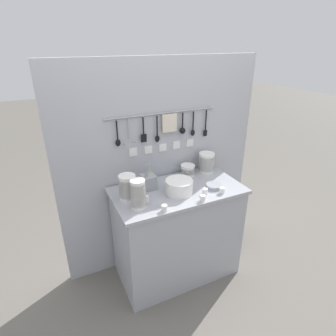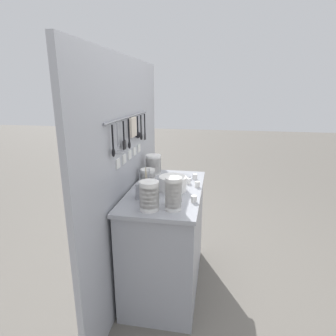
% 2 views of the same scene
% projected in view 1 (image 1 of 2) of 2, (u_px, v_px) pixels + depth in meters
% --- Properties ---
extents(ground_plane, '(20.00, 20.00, 0.00)m').
position_uv_depth(ground_plane, '(176.00, 270.00, 2.77)').
color(ground_plane, '#666059').
extents(counter, '(1.11, 0.59, 0.91)m').
position_uv_depth(counter, '(177.00, 232.00, 2.58)').
color(counter, '#9EA0A8').
rests_on(counter, ground).
extents(back_wall, '(1.91, 0.11, 1.95)m').
position_uv_depth(back_wall, '(162.00, 167.00, 2.62)').
color(back_wall, '#A8AAB2').
rests_on(back_wall, ground).
extents(bowl_stack_back_corner, '(0.15, 0.15, 0.19)m').
position_uv_depth(bowl_stack_back_corner, '(206.00, 162.00, 2.67)').
color(bowl_stack_back_corner, white).
rests_on(bowl_stack_back_corner, counter).
extents(bowl_stack_nested_right, '(0.13, 0.13, 0.10)m').
position_uv_depth(bowl_stack_nested_right, '(188.00, 170.00, 2.62)').
color(bowl_stack_nested_right, white).
rests_on(bowl_stack_nested_right, counter).
extents(bowl_stack_wide_centre, '(0.13, 0.13, 0.20)m').
position_uv_depth(bowl_stack_wide_centre, '(128.00, 187.00, 2.21)').
color(bowl_stack_wide_centre, white).
rests_on(bowl_stack_wide_centre, counter).
extents(bowl_stack_short_front, '(0.11, 0.11, 0.23)m').
position_uv_depth(bowl_stack_short_front, '(138.00, 194.00, 2.08)').
color(bowl_stack_short_front, white).
rests_on(bowl_stack_short_front, counter).
extents(plate_stack, '(0.23, 0.23, 0.12)m').
position_uv_depth(plate_stack, '(179.00, 187.00, 2.31)').
color(plate_stack, white).
rests_on(plate_stack, counter).
extents(steel_mixing_bowl, '(0.14, 0.14, 0.03)m').
position_uv_depth(steel_mixing_bowl, '(214.00, 186.00, 2.41)').
color(steel_mixing_bowl, '#93969E').
rests_on(steel_mixing_bowl, counter).
extents(cutlery_caddy, '(0.12, 0.12, 0.24)m').
position_uv_depth(cutlery_caddy, '(148.00, 182.00, 2.37)').
color(cutlery_caddy, '#93969E').
rests_on(cutlery_caddy, counter).
extents(cup_by_caddy, '(0.04, 0.04, 0.05)m').
position_uv_depth(cup_by_caddy, '(146.00, 199.00, 2.19)').
color(cup_by_caddy, white).
rests_on(cup_by_caddy, counter).
extents(cup_front_right, '(0.04, 0.04, 0.05)m').
position_uv_depth(cup_front_right, '(203.00, 198.00, 2.21)').
color(cup_front_right, white).
rests_on(cup_front_right, counter).
extents(cup_back_right, '(0.04, 0.04, 0.05)m').
position_uv_depth(cup_back_right, '(222.00, 190.00, 2.32)').
color(cup_back_right, white).
rests_on(cup_back_right, counter).
extents(cup_mid_row, '(0.04, 0.04, 0.05)m').
position_uv_depth(cup_mid_row, '(205.00, 191.00, 2.30)').
color(cup_mid_row, white).
rests_on(cup_mid_row, counter).
extents(cup_beside_plates, '(0.04, 0.04, 0.05)m').
position_uv_depth(cup_beside_plates, '(164.00, 208.00, 2.08)').
color(cup_beside_plates, white).
rests_on(cup_beside_plates, counter).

